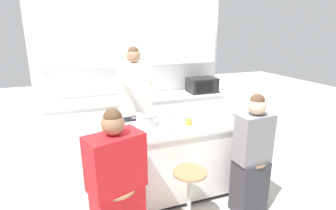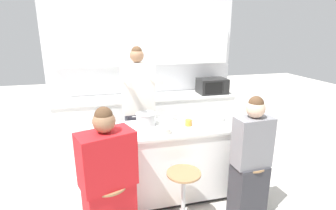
{
  "view_description": "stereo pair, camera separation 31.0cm",
  "coord_description": "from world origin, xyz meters",
  "px_view_note": "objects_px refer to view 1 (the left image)",
  "views": [
    {
      "loc": [
        -1.04,
        -2.73,
        2.04
      ],
      "look_at": [
        0.0,
        0.07,
        1.18
      ],
      "focal_mm": 28.0,
      "sensor_mm": 36.0,
      "label": 1
    },
    {
      "loc": [
        -0.74,
        -2.82,
        2.04
      ],
      "look_at": [
        0.0,
        0.07,
        1.18
      ],
      "focal_mm": 28.0,
      "sensor_mm": 36.0,
      "label": 2
    }
  ],
  "objects_px": {
    "bar_stool_rightmost": "(248,183)",
    "person_seated_near": "(251,161)",
    "kitchen_island": "(170,161)",
    "person_cooking": "(136,117)",
    "fruit_bowl": "(166,130)",
    "banana_bunch": "(107,129)",
    "coffee_cup_near": "(189,122)",
    "microwave": "(202,85)",
    "cooking_pot": "(146,120)",
    "potted_plant": "(123,89)",
    "person_wrapped_blanket": "(117,186)",
    "bar_stool_center": "(189,197)"
  },
  "relations": [
    {
      "from": "person_cooking",
      "to": "microwave",
      "type": "height_order",
      "value": "person_cooking"
    },
    {
      "from": "potted_plant",
      "to": "banana_bunch",
      "type": "bearing_deg",
      "value": -108.75
    },
    {
      "from": "kitchen_island",
      "to": "person_cooking",
      "type": "height_order",
      "value": "person_cooking"
    },
    {
      "from": "person_wrapped_blanket",
      "to": "fruit_bowl",
      "type": "xyz_separation_m",
      "value": [
        0.63,
        0.43,
        0.3
      ]
    },
    {
      "from": "cooking_pot",
      "to": "person_wrapped_blanket",
      "type": "bearing_deg",
      "value": -123.53
    },
    {
      "from": "kitchen_island",
      "to": "person_cooking",
      "type": "xyz_separation_m",
      "value": [
        -0.29,
        0.53,
        0.44
      ]
    },
    {
      "from": "kitchen_island",
      "to": "bar_stool_rightmost",
      "type": "distance_m",
      "value": 0.95
    },
    {
      "from": "bar_stool_rightmost",
      "to": "person_cooking",
      "type": "bearing_deg",
      "value": 133.26
    },
    {
      "from": "coffee_cup_near",
      "to": "banana_bunch",
      "type": "bearing_deg",
      "value": 171.62
    },
    {
      "from": "bar_stool_rightmost",
      "to": "coffee_cup_near",
      "type": "bearing_deg",
      "value": 133.25
    },
    {
      "from": "bar_stool_center",
      "to": "microwave",
      "type": "bearing_deg",
      "value": 59.9
    },
    {
      "from": "microwave",
      "to": "potted_plant",
      "type": "distance_m",
      "value": 1.44
    },
    {
      "from": "bar_stool_center",
      "to": "fruit_bowl",
      "type": "height_order",
      "value": "fruit_bowl"
    },
    {
      "from": "fruit_bowl",
      "to": "banana_bunch",
      "type": "distance_m",
      "value": 0.67
    },
    {
      "from": "fruit_bowl",
      "to": "coffee_cup_near",
      "type": "relative_size",
      "value": 1.55
    },
    {
      "from": "coffee_cup_near",
      "to": "potted_plant",
      "type": "relative_size",
      "value": 0.41
    },
    {
      "from": "bar_stool_rightmost",
      "to": "person_seated_near",
      "type": "height_order",
      "value": "person_seated_near"
    },
    {
      "from": "potted_plant",
      "to": "coffee_cup_near",
      "type": "bearing_deg",
      "value": -71.89
    },
    {
      "from": "bar_stool_rightmost",
      "to": "cooking_pot",
      "type": "relative_size",
      "value": 1.92
    },
    {
      "from": "person_cooking",
      "to": "potted_plant",
      "type": "distance_m",
      "value": 0.97
    },
    {
      "from": "banana_bunch",
      "to": "fruit_bowl",
      "type": "bearing_deg",
      "value": -25.9
    },
    {
      "from": "coffee_cup_near",
      "to": "banana_bunch",
      "type": "height_order",
      "value": "coffee_cup_near"
    },
    {
      "from": "fruit_bowl",
      "to": "potted_plant",
      "type": "xyz_separation_m",
      "value": [
        -0.14,
        1.66,
        0.13
      ]
    },
    {
      "from": "bar_stool_rightmost",
      "to": "person_seated_near",
      "type": "distance_m",
      "value": 0.31
    },
    {
      "from": "kitchen_island",
      "to": "cooking_pot",
      "type": "height_order",
      "value": "cooking_pot"
    },
    {
      "from": "microwave",
      "to": "bar_stool_rightmost",
      "type": "bearing_deg",
      "value": -101.9
    },
    {
      "from": "bar_stool_rightmost",
      "to": "microwave",
      "type": "height_order",
      "value": "microwave"
    },
    {
      "from": "person_wrapped_blanket",
      "to": "potted_plant",
      "type": "height_order",
      "value": "person_wrapped_blanket"
    },
    {
      "from": "fruit_bowl",
      "to": "bar_stool_rightmost",
      "type": "bearing_deg",
      "value": -24.58
    },
    {
      "from": "bar_stool_rightmost",
      "to": "cooking_pot",
      "type": "bearing_deg",
      "value": 144.52
    },
    {
      "from": "person_cooking",
      "to": "banana_bunch",
      "type": "height_order",
      "value": "person_cooking"
    },
    {
      "from": "cooking_pot",
      "to": "potted_plant",
      "type": "bearing_deg",
      "value": 90.28
    },
    {
      "from": "bar_stool_rightmost",
      "to": "person_wrapped_blanket",
      "type": "bearing_deg",
      "value": -178.85
    },
    {
      "from": "microwave",
      "to": "coffee_cup_near",
      "type": "bearing_deg",
      "value": -122.65
    },
    {
      "from": "bar_stool_center",
      "to": "person_wrapped_blanket",
      "type": "height_order",
      "value": "person_wrapped_blanket"
    },
    {
      "from": "fruit_bowl",
      "to": "microwave",
      "type": "relative_size",
      "value": 0.35
    },
    {
      "from": "person_seated_near",
      "to": "kitchen_island",
      "type": "bearing_deg",
      "value": 137.33
    },
    {
      "from": "kitchen_island",
      "to": "banana_bunch",
      "type": "distance_m",
      "value": 0.88
    },
    {
      "from": "bar_stool_rightmost",
      "to": "coffee_cup_near",
      "type": "relative_size",
      "value": 5.69
    },
    {
      "from": "fruit_bowl",
      "to": "banana_bunch",
      "type": "relative_size",
      "value": 1.08
    },
    {
      "from": "bar_stool_center",
      "to": "banana_bunch",
      "type": "height_order",
      "value": "banana_bunch"
    },
    {
      "from": "potted_plant",
      "to": "cooking_pot",
      "type": "bearing_deg",
      "value": -89.72
    },
    {
      "from": "person_wrapped_blanket",
      "to": "microwave",
      "type": "height_order",
      "value": "person_wrapped_blanket"
    },
    {
      "from": "bar_stool_center",
      "to": "coffee_cup_near",
      "type": "bearing_deg",
      "value": 67.32
    },
    {
      "from": "kitchen_island",
      "to": "bar_stool_center",
      "type": "xyz_separation_m",
      "value": [
        0.0,
        -0.58,
        -0.13
      ]
    },
    {
      "from": "cooking_pot",
      "to": "banana_bunch",
      "type": "height_order",
      "value": "cooking_pot"
    },
    {
      "from": "bar_stool_center",
      "to": "potted_plant",
      "type": "xyz_separation_m",
      "value": [
        -0.26,
        2.06,
        0.75
      ]
    },
    {
      "from": "person_seated_near",
      "to": "coffee_cup_near",
      "type": "height_order",
      "value": "person_seated_near"
    },
    {
      "from": "person_cooking",
      "to": "person_wrapped_blanket",
      "type": "height_order",
      "value": "person_cooking"
    },
    {
      "from": "fruit_bowl",
      "to": "banana_bunch",
      "type": "height_order",
      "value": "fruit_bowl"
    }
  ]
}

